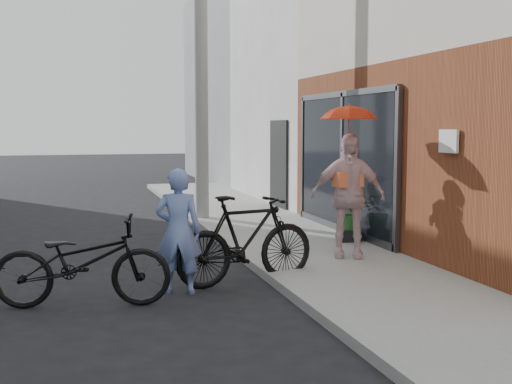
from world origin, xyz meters
name	(u,v)px	position (x,y,z in m)	size (l,w,h in m)	color
ground	(212,302)	(0.00, 0.00, 0.00)	(80.00, 80.00, 0.00)	black
sidewalk	(318,254)	(2.10, 2.00, 0.06)	(2.20, 24.00, 0.12)	gray
curb	(245,258)	(0.94, 2.00, 0.06)	(0.12, 24.00, 0.12)	#9E9E99
plaster_building	(398,72)	(7.20, 9.00, 3.50)	(8.00, 6.00, 7.00)	white
east_building_far	(307,87)	(7.20, 16.00, 3.50)	(8.00, 8.00, 7.00)	gray
utility_pole	(201,53)	(1.10, 6.00, 3.50)	(0.28, 0.28, 7.00)	#9E9E99
officer	(178,231)	(-0.30, 0.52, 0.76)	(0.55, 0.36, 1.52)	#738ACD
bike_left	(82,262)	(-1.42, 0.23, 0.51)	(0.68, 1.95, 1.02)	black
bike_right	(246,240)	(0.60, 0.72, 0.58)	(0.54, 1.92, 1.15)	black
kimono_woman	(348,196)	(2.31, 1.42, 1.01)	(1.05, 0.44, 1.79)	beige
parasol	(349,110)	(2.31, 1.42, 2.25)	(0.77, 0.77, 0.68)	red
planter	(349,235)	(2.88, 2.60, 0.21)	(0.34, 0.34, 0.18)	black
potted_plant	(349,212)	(2.88, 2.60, 0.60)	(0.54, 0.47, 0.60)	#2C6F2C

